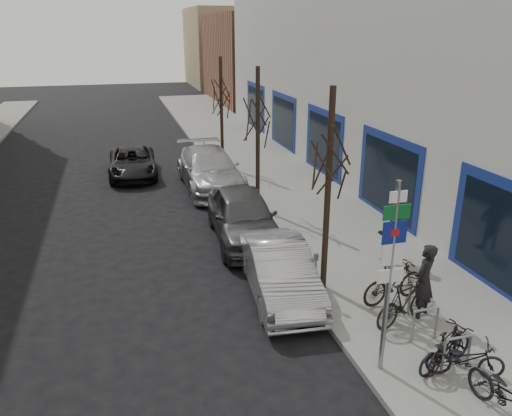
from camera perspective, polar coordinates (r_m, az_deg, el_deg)
ground at (r=10.44m, az=1.53°, el=-20.60°), size 120.00×120.00×0.00m
sidewalk_east at (r=20.03m, az=5.43°, el=0.27°), size 5.00×70.00×0.15m
commercial_building at (r=30.57m, az=24.62°, el=14.87°), size 20.00×32.00×10.00m
brick_building_far at (r=50.07m, az=2.37°, el=16.74°), size 12.00×14.00×8.00m
tan_building_far at (r=64.59m, az=-1.48°, el=17.91°), size 13.00×12.00×9.00m
highway_sign_pole at (r=9.94m, az=15.12°, el=-6.62°), size 0.55×0.10×4.20m
bike_rack at (r=11.94m, az=18.78°, el=-12.12°), size 0.66×2.26×0.83m
tree_near at (r=12.43m, az=8.48°, el=7.27°), size 1.80×1.80×5.50m
tree_mid at (r=18.46m, az=0.21°, el=11.59°), size 1.80×1.80×5.50m
tree_far at (r=24.72m, az=-4.03°, el=13.67°), size 1.80×1.80×5.50m
meter_front at (r=12.91m, az=6.82°, el=-7.25°), size 0.10×0.08×1.27m
meter_mid at (r=17.70m, az=0.12°, el=0.58°), size 0.10×0.08×1.27m
meter_back at (r=22.81m, az=-3.65°, el=4.99°), size 0.10×0.08×1.27m
bike_near_left at (r=10.38m, az=26.99°, el=-18.37°), size 0.75×1.90×1.13m
bike_near_right at (r=11.32m, az=20.94°, el=-14.61°), size 1.55×1.13×0.92m
bike_mid_curb at (r=11.27m, az=20.88°, el=-14.51°), size 1.71×1.01×1.00m
bike_mid_inner at (r=12.42m, az=16.65°, el=-10.25°), size 1.94×1.09×1.13m
bike_far_curb at (r=11.17m, az=22.87°, el=-15.33°), size 1.61×1.03×0.94m
bike_far_inner at (r=13.23m, az=15.46°, el=-8.11°), size 1.97×0.90×1.15m
parked_car_front at (r=13.32m, az=2.68°, el=-7.15°), size 1.90×4.52×1.45m
parked_car_mid at (r=16.67m, az=-1.47°, el=-0.90°), size 2.30×5.12×1.71m
parked_car_back at (r=22.29m, az=-5.32°, el=4.44°), size 2.43×5.93×1.72m
lane_car at (r=24.85m, az=-13.92°, el=5.08°), size 2.32×4.81×1.32m
pedestrian_near at (r=12.68m, az=18.64°, el=-7.89°), size 0.82×0.75×1.88m
pedestrian_far at (r=15.37m, az=15.13°, el=-2.74°), size 0.69×0.50×1.78m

